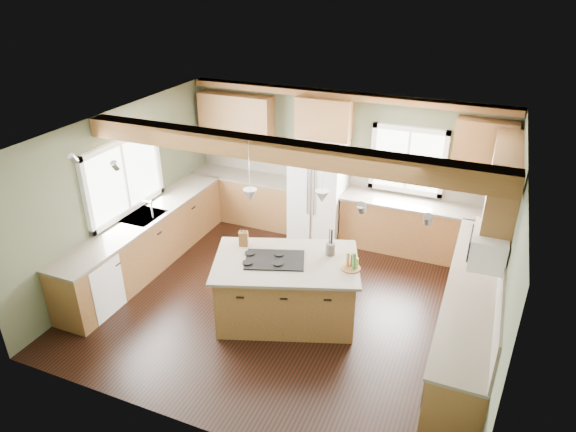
% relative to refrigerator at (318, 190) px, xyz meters
% --- Properties ---
extents(floor, '(5.60, 5.60, 0.00)m').
position_rel_refrigerator_xyz_m(floor, '(0.30, -2.12, -0.90)').
color(floor, black).
rests_on(floor, ground).
extents(ceiling, '(5.60, 5.60, 0.00)m').
position_rel_refrigerator_xyz_m(ceiling, '(0.30, -2.12, 1.70)').
color(ceiling, silver).
rests_on(ceiling, wall_back).
extents(wall_back, '(5.60, 0.00, 5.60)m').
position_rel_refrigerator_xyz_m(wall_back, '(0.30, 0.38, 0.40)').
color(wall_back, '#4F573D').
rests_on(wall_back, ground).
extents(wall_left, '(0.00, 5.00, 5.00)m').
position_rel_refrigerator_xyz_m(wall_left, '(-2.50, -2.12, 0.40)').
color(wall_left, '#4F573D').
rests_on(wall_left, ground).
extents(wall_right, '(0.00, 5.00, 5.00)m').
position_rel_refrigerator_xyz_m(wall_right, '(3.10, -2.12, 0.40)').
color(wall_right, '#4F573D').
rests_on(wall_right, ground).
extents(ceiling_beam, '(5.55, 0.26, 0.26)m').
position_rel_refrigerator_xyz_m(ceiling_beam, '(0.30, -2.44, 1.57)').
color(ceiling_beam, brown).
rests_on(ceiling_beam, ceiling).
extents(soffit_trim, '(5.55, 0.20, 0.10)m').
position_rel_refrigerator_xyz_m(soffit_trim, '(0.30, 0.28, 1.64)').
color(soffit_trim, brown).
rests_on(soffit_trim, ceiling).
extents(backsplash_back, '(5.58, 0.03, 0.58)m').
position_rel_refrigerator_xyz_m(backsplash_back, '(0.30, 0.36, 0.31)').
color(backsplash_back, brown).
rests_on(backsplash_back, wall_back).
extents(backsplash_right, '(0.03, 3.70, 0.58)m').
position_rel_refrigerator_xyz_m(backsplash_right, '(3.08, -2.07, 0.31)').
color(backsplash_right, brown).
rests_on(backsplash_right, wall_right).
extents(base_cab_back_left, '(2.02, 0.60, 0.88)m').
position_rel_refrigerator_xyz_m(base_cab_back_left, '(-1.49, 0.08, -0.46)').
color(base_cab_back_left, brown).
rests_on(base_cab_back_left, floor).
extents(counter_back_left, '(2.06, 0.64, 0.04)m').
position_rel_refrigerator_xyz_m(counter_back_left, '(-1.49, 0.08, 0.00)').
color(counter_back_left, '#443C32').
rests_on(counter_back_left, base_cab_back_left).
extents(base_cab_back_right, '(2.62, 0.60, 0.88)m').
position_rel_refrigerator_xyz_m(base_cab_back_right, '(1.79, 0.08, -0.46)').
color(base_cab_back_right, brown).
rests_on(base_cab_back_right, floor).
extents(counter_back_right, '(2.66, 0.64, 0.04)m').
position_rel_refrigerator_xyz_m(counter_back_right, '(1.79, 0.08, 0.00)').
color(counter_back_right, '#443C32').
rests_on(counter_back_right, base_cab_back_right).
extents(base_cab_left, '(0.60, 3.70, 0.88)m').
position_rel_refrigerator_xyz_m(base_cab_left, '(-2.20, -2.07, -0.46)').
color(base_cab_left, brown).
rests_on(base_cab_left, floor).
extents(counter_left, '(0.64, 3.74, 0.04)m').
position_rel_refrigerator_xyz_m(counter_left, '(-2.20, -2.07, 0.00)').
color(counter_left, '#443C32').
rests_on(counter_left, base_cab_left).
extents(base_cab_right, '(0.60, 3.70, 0.88)m').
position_rel_refrigerator_xyz_m(base_cab_right, '(2.80, -2.07, -0.46)').
color(base_cab_right, brown).
rests_on(base_cab_right, floor).
extents(counter_right, '(0.64, 3.74, 0.04)m').
position_rel_refrigerator_xyz_m(counter_right, '(2.80, -2.07, 0.00)').
color(counter_right, '#443C32').
rests_on(counter_right, base_cab_right).
extents(upper_cab_back_left, '(1.40, 0.35, 0.90)m').
position_rel_refrigerator_xyz_m(upper_cab_back_left, '(-1.69, 0.21, 1.05)').
color(upper_cab_back_left, brown).
rests_on(upper_cab_back_left, wall_back).
extents(upper_cab_over_fridge, '(0.96, 0.35, 0.70)m').
position_rel_refrigerator_xyz_m(upper_cab_over_fridge, '(-0.00, 0.21, 1.25)').
color(upper_cab_over_fridge, brown).
rests_on(upper_cab_over_fridge, wall_back).
extents(upper_cab_right, '(0.35, 2.20, 0.90)m').
position_rel_refrigerator_xyz_m(upper_cab_right, '(2.92, -1.22, 1.05)').
color(upper_cab_right, brown).
rests_on(upper_cab_right, wall_right).
extents(upper_cab_back_corner, '(0.90, 0.35, 0.90)m').
position_rel_refrigerator_xyz_m(upper_cab_back_corner, '(2.60, 0.21, 1.05)').
color(upper_cab_back_corner, brown).
rests_on(upper_cab_back_corner, wall_back).
extents(window_left, '(0.04, 1.60, 1.05)m').
position_rel_refrigerator_xyz_m(window_left, '(-2.48, -2.07, 0.65)').
color(window_left, white).
rests_on(window_left, wall_left).
extents(window_back, '(1.10, 0.04, 1.00)m').
position_rel_refrigerator_xyz_m(window_back, '(1.45, 0.36, 0.65)').
color(window_back, white).
rests_on(window_back, wall_back).
extents(sink, '(0.50, 0.65, 0.03)m').
position_rel_refrigerator_xyz_m(sink, '(-2.20, -2.07, 0.01)').
color(sink, '#262628').
rests_on(sink, counter_left).
extents(faucet, '(0.02, 0.02, 0.28)m').
position_rel_refrigerator_xyz_m(faucet, '(-2.02, -2.07, 0.15)').
color(faucet, '#B2B2B7').
rests_on(faucet, sink).
extents(dishwasher, '(0.60, 0.60, 0.84)m').
position_rel_refrigerator_xyz_m(dishwasher, '(-2.19, -3.37, -0.47)').
color(dishwasher, white).
rests_on(dishwasher, floor).
extents(oven, '(0.60, 0.72, 0.84)m').
position_rel_refrigerator_xyz_m(oven, '(2.79, -3.37, -0.47)').
color(oven, white).
rests_on(oven, floor).
extents(microwave, '(0.40, 0.70, 0.38)m').
position_rel_refrigerator_xyz_m(microwave, '(2.88, -2.17, 0.65)').
color(microwave, white).
rests_on(microwave, wall_right).
extents(pendant_left, '(0.18, 0.18, 0.16)m').
position_rel_refrigerator_xyz_m(pendant_left, '(-0.02, -2.60, 0.98)').
color(pendant_left, '#B2B2B7').
rests_on(pendant_left, ceiling).
extents(pendant_right, '(0.18, 0.18, 0.16)m').
position_rel_refrigerator_xyz_m(pendant_right, '(0.84, -2.29, 0.98)').
color(pendant_right, '#B2B2B7').
rests_on(pendant_right, ceiling).
extents(refrigerator, '(0.90, 0.74, 1.80)m').
position_rel_refrigerator_xyz_m(refrigerator, '(0.00, 0.00, 0.00)').
color(refrigerator, white).
rests_on(refrigerator, floor).
extents(island, '(2.09, 1.66, 0.88)m').
position_rel_refrigerator_xyz_m(island, '(0.41, -2.44, -0.46)').
color(island, brown).
rests_on(island, floor).
extents(island_top, '(2.25, 1.82, 0.04)m').
position_rel_refrigerator_xyz_m(island_top, '(0.41, -2.44, 0.00)').
color(island_top, '#443C32').
rests_on(island_top, island).
extents(cooktop, '(0.92, 0.76, 0.02)m').
position_rel_refrigerator_xyz_m(cooktop, '(0.27, -2.50, 0.03)').
color(cooktop, black).
rests_on(cooktop, island_top).
extents(knife_block, '(0.15, 0.13, 0.21)m').
position_rel_refrigerator_xyz_m(knife_block, '(-0.31, -2.28, 0.13)').
color(knife_block, brown).
rests_on(knife_block, island_top).
extents(utensil_crock, '(0.18, 0.18, 0.17)m').
position_rel_refrigerator_xyz_m(utensil_crock, '(0.91, -2.06, 0.11)').
color(utensil_crock, '#3B352F').
rests_on(utensil_crock, island_top).
extents(bottle_tray, '(0.27, 0.27, 0.24)m').
position_rel_refrigerator_xyz_m(bottle_tray, '(1.27, -2.30, 0.14)').
color(bottle_tray, brown).
rests_on(bottle_tray, island_top).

